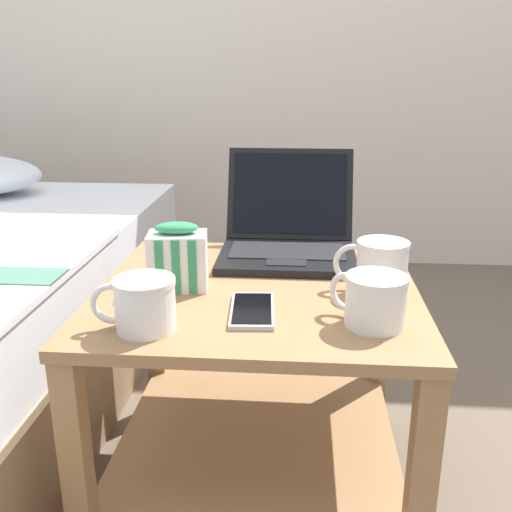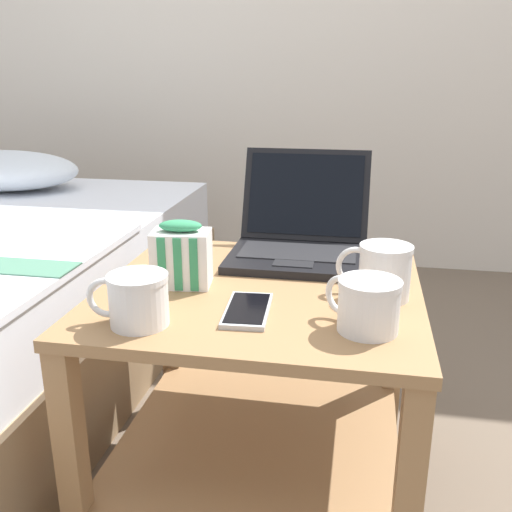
{
  "view_description": "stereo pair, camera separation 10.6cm",
  "coord_description": "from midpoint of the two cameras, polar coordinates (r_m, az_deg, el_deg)",
  "views": [
    {
      "loc": [
        0.08,
        -1.05,
        0.88
      ],
      "look_at": [
        0.0,
        -0.04,
        0.55
      ],
      "focal_mm": 40.0,
      "sensor_mm": 36.0,
      "label": 1
    },
    {
      "loc": [
        0.19,
        -1.04,
        0.88
      ],
      "look_at": [
        0.0,
        -0.04,
        0.55
      ],
      "focal_mm": 40.0,
      "sensor_mm": 36.0,
      "label": 2
    }
  ],
  "objects": [
    {
      "name": "bedside_table",
      "position": [
        1.2,
        2.98,
        -10.58
      ],
      "size": [
        0.63,
        0.6,
        0.47
      ],
      "color": "#997047",
      "rests_on": "ground_plane"
    },
    {
      "name": "laptop",
      "position": [
        1.32,
        6.72,
        1.96
      ],
      "size": [
        0.31,
        0.32,
        0.23
      ],
      "color": "black",
      "rests_on": "bedside_table"
    },
    {
      "name": "mug_mid_center",
      "position": [
        0.96,
        14.25,
        -4.57
      ],
      "size": [
        0.13,
        0.11,
        0.09
      ],
      "color": "white",
      "rests_on": "bedside_table"
    },
    {
      "name": "cell_phone",
      "position": [
        1.01,
        2.34,
        -5.5
      ],
      "size": [
        0.09,
        0.16,
        0.01
      ],
      "color": "#B7BABC",
      "rests_on": "bedside_table"
    },
    {
      "name": "snack_bag",
      "position": [
        1.13,
        -4.8,
        -0.02
      ],
      "size": [
        0.12,
        0.09,
        0.13
      ],
      "color": "white",
      "rests_on": "bedside_table"
    },
    {
      "name": "ground_plane",
      "position": [
        1.38,
        2.76,
        -21.89
      ],
      "size": [
        8.0,
        8.0,
        0.0
      ],
      "primitive_type": "plane",
      "color": "brown"
    },
    {
      "name": "mug_front_left",
      "position": [
        0.96,
        -8.76,
        -4.12
      ],
      "size": [
        0.14,
        0.1,
        0.09
      ],
      "color": "white",
      "rests_on": "bedside_table"
    },
    {
      "name": "mug_front_right",
      "position": [
        1.1,
        15.33,
        -1.3
      ],
      "size": [
        0.14,
        0.1,
        0.1
      ],
      "color": "white",
      "rests_on": "bedside_table"
    }
  ]
}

